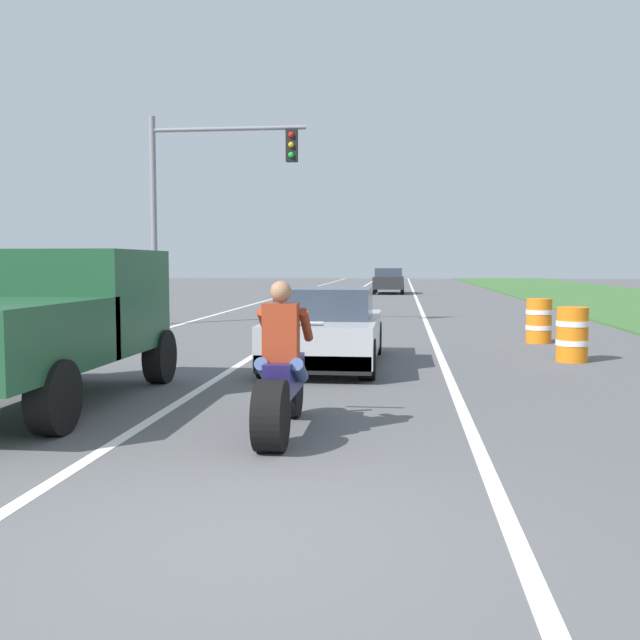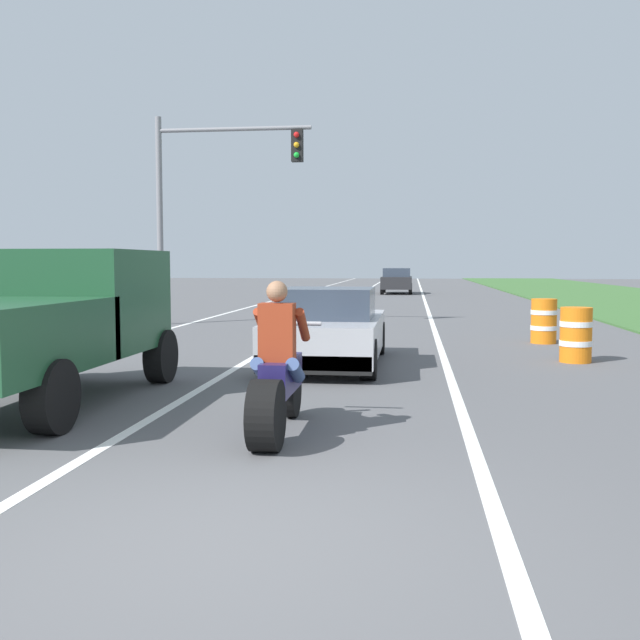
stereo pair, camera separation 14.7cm
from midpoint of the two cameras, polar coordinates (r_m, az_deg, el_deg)
ground_plane at (r=4.95m, az=-6.60°, el=-16.87°), size 160.00×160.00×0.00m
lane_stripe_left_solid at (r=25.39m, az=-7.65°, el=0.41°), size 0.14×120.00×0.01m
lane_stripe_right_solid at (r=24.55m, az=8.82°, el=0.25°), size 0.14×120.00×0.01m
lane_stripe_centre_dashed at (r=24.71m, az=0.44°, el=0.34°), size 0.14×120.00×0.01m
motorcycle_with_rider at (r=7.53m, az=-2.81°, el=-4.73°), size 0.70×2.21×1.62m
sports_car_silver at (r=12.75m, az=1.00°, el=-0.77°), size 1.84×4.30×1.37m
pickup_truck_left_lane_dark_green at (r=9.87m, az=-20.19°, el=0.20°), size 2.02×4.80×1.98m
traffic_light_mast_near at (r=21.44m, az=-8.76°, el=10.32°), size 4.55×0.34×6.00m
construction_barrel_nearest at (r=13.97m, az=19.75°, el=-1.09°), size 0.58×0.58×1.00m
construction_barrel_mid at (r=17.04m, az=17.41°, el=-0.07°), size 0.58×0.58×1.00m
distant_car_far_ahead at (r=42.85m, az=6.15°, el=3.11°), size 1.80×4.00×1.50m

